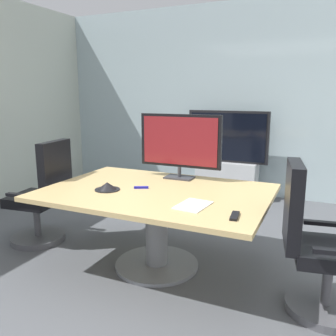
# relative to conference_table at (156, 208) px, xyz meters

# --- Properties ---
(ground_plane) EXTENTS (7.17, 7.17, 0.00)m
(ground_plane) POSITION_rel_conference_table_xyz_m (0.09, -0.14, -0.56)
(ground_plane) COLOR #515459
(wall_back_glass_partition) EXTENTS (6.17, 0.10, 2.89)m
(wall_back_glass_partition) POSITION_rel_conference_table_xyz_m (0.09, 2.78, 0.89)
(wall_back_glass_partition) COLOR #9EB2B7
(wall_back_glass_partition) RESTS_ON ground
(conference_table) EXTENTS (1.94, 1.34, 0.72)m
(conference_table) POSITION_rel_conference_table_xyz_m (0.00, 0.00, 0.00)
(conference_table) COLOR tan
(conference_table) RESTS_ON ground
(office_chair_left) EXTENTS (0.62, 0.60, 1.09)m
(office_chair_left) POSITION_rel_conference_table_xyz_m (-1.32, 0.00, -0.10)
(office_chair_left) COLOR #4C4C51
(office_chair_left) RESTS_ON ground
(office_chair_right) EXTENTS (0.63, 0.61, 1.09)m
(office_chair_right) POSITION_rel_conference_table_xyz_m (1.32, -0.13, -0.10)
(office_chair_right) COLOR #4C4C51
(office_chair_right) RESTS_ON ground
(tv_monitor) EXTENTS (0.84, 0.18, 0.64)m
(tv_monitor) POSITION_rel_conference_table_xyz_m (0.02, 0.50, 0.53)
(tv_monitor) COLOR #333338
(tv_monitor) RESTS_ON conference_table
(wall_display_unit) EXTENTS (1.20, 0.36, 1.31)m
(wall_display_unit) POSITION_rel_conference_table_xyz_m (-0.01, 2.43, -0.11)
(wall_display_unit) COLOR #B7BABC
(wall_display_unit) RESTS_ON ground
(conference_phone) EXTENTS (0.22, 0.22, 0.07)m
(conference_phone) POSITION_rel_conference_table_xyz_m (-0.39, -0.17, 0.20)
(conference_phone) COLOR black
(conference_phone) RESTS_ON conference_table
(remote_control) EXTENTS (0.07, 0.17, 0.02)m
(remote_control) POSITION_rel_conference_table_xyz_m (0.80, -0.40, 0.18)
(remote_control) COLOR black
(remote_control) RESTS_ON conference_table
(whiteboard_marker) EXTENTS (0.13, 0.07, 0.02)m
(whiteboard_marker) POSITION_rel_conference_table_xyz_m (-0.14, -0.01, 0.18)
(whiteboard_marker) COLOR #1919A5
(whiteboard_marker) RESTS_ON conference_table
(paper_notepad) EXTENTS (0.24, 0.32, 0.01)m
(paper_notepad) POSITION_rel_conference_table_xyz_m (0.45, -0.28, 0.17)
(paper_notepad) COLOR white
(paper_notepad) RESTS_ON conference_table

